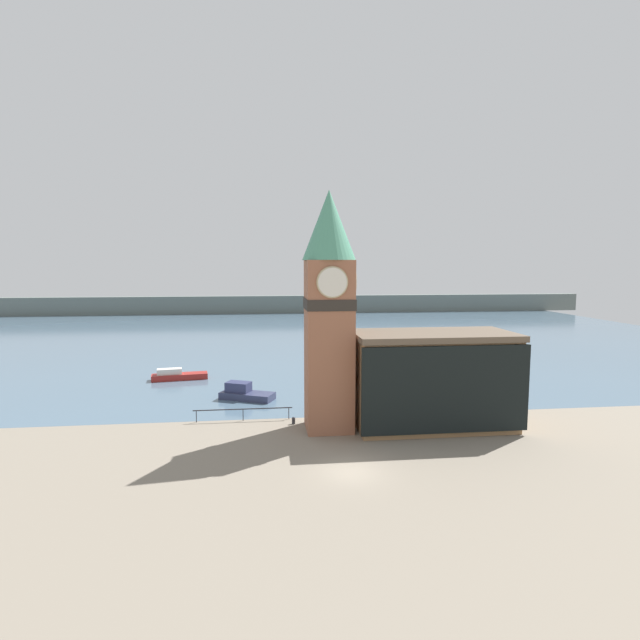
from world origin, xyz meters
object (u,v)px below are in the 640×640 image
(boat_near, at_px, (245,393))
(boat_far, at_px, (177,375))
(mooring_bollard_near, at_px, (294,420))
(pier_building, at_px, (433,379))
(clock_tower, at_px, (329,305))

(boat_near, relative_size, boat_far, 0.88)
(boat_far, relative_size, mooring_bollard_near, 10.65)
(pier_building, bearing_deg, boat_far, 140.33)
(clock_tower, xyz_separation_m, boat_far, (-15.73, 20.11, -10.00))
(clock_tower, relative_size, boat_far, 2.95)
(boat_near, bearing_deg, pier_building, -8.69)
(boat_near, bearing_deg, clock_tower, -29.97)
(clock_tower, height_order, boat_far, clock_tower)
(pier_building, distance_m, mooring_bollard_near, 12.51)
(clock_tower, distance_m, pier_building, 10.99)
(clock_tower, relative_size, pier_building, 1.45)
(clock_tower, distance_m, boat_near, 16.05)
(pier_building, height_order, mooring_bollard_near, pier_building)
(mooring_bollard_near, bearing_deg, pier_building, -9.09)
(mooring_bollard_near, bearing_deg, boat_near, 117.31)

